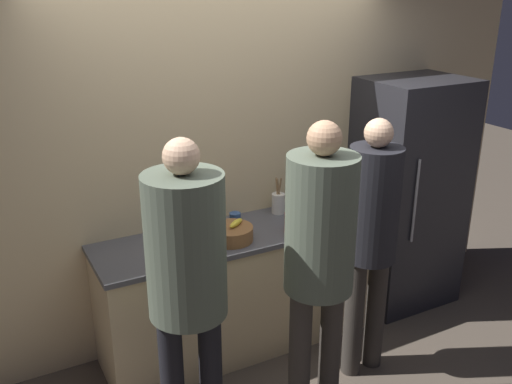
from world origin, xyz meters
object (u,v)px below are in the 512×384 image
object	(u,v)px
fruit_bowl	(231,233)
potted_plant	(317,192)
person_center	(320,248)
bottle_red	(289,221)
cup_yellow	(217,219)
utensil_crock	(278,203)
cup_blue	(235,218)
person_right	(371,230)
person_left	(187,269)
refrigerator	(407,194)

from	to	relation	value
fruit_bowl	potted_plant	distance (m)	0.83
person_center	bottle_red	bearing A→B (deg)	71.50
bottle_red	cup_yellow	xyz separation A→B (m)	(-0.39, 0.33, -0.03)
person_center	potted_plant	distance (m)	1.16
utensil_crock	bottle_red	bearing A→B (deg)	-107.64
fruit_bowl	cup_blue	size ratio (longest dim) A/B	3.54
person_right	potted_plant	xyz separation A→B (m)	(0.09, 0.74, -0.01)
person_left	person_center	world-z (taller)	person_center
bottle_red	potted_plant	bearing A→B (deg)	32.68
cup_yellow	potted_plant	world-z (taller)	potted_plant
utensil_crock	cup_blue	world-z (taller)	utensil_crock
person_right	cup_yellow	world-z (taller)	person_right
refrigerator	bottle_red	bearing A→B (deg)	-173.08
bottle_red	potted_plant	size ratio (longest dim) A/B	0.84
refrigerator	person_right	world-z (taller)	refrigerator
refrigerator	person_left	size ratio (longest dim) A/B	1.00
cup_yellow	person_right	bearing A→B (deg)	-49.22
person_center	cup_yellow	size ratio (longest dim) A/B	17.81
utensil_crock	cup_yellow	xyz separation A→B (m)	(-0.49, -0.00, -0.03)
person_left	bottle_red	distance (m)	1.14
refrigerator	cup_blue	xyz separation A→B (m)	(-1.45, 0.15, 0.02)
fruit_bowl	potted_plant	bearing A→B (deg)	13.21
person_right	fruit_bowl	xyz separation A→B (m)	(-0.71, 0.55, -0.09)
refrigerator	person_left	bearing A→B (deg)	-161.33
refrigerator	fruit_bowl	xyz separation A→B (m)	(-1.59, -0.08, 0.03)
bottle_red	cup_blue	size ratio (longest dim) A/B	2.51
person_center	potted_plant	size ratio (longest dim) A/B	7.52
refrigerator	bottle_red	world-z (taller)	refrigerator
person_left	fruit_bowl	distance (m)	0.88
fruit_bowl	potted_plant	world-z (taller)	potted_plant
fruit_bowl	cup_blue	bearing A→B (deg)	58.79
person_left	fruit_bowl	world-z (taller)	person_left
person_right	cup_blue	world-z (taller)	person_right
bottle_red	cup_yellow	bearing A→B (deg)	139.94
cup_yellow	fruit_bowl	bearing A→B (deg)	-93.74
refrigerator	person_center	xyz separation A→B (m)	(-1.42, -0.85, 0.22)
person_center	cup_yellow	bearing A→B (deg)	98.25
cup_blue	potted_plant	bearing A→B (deg)	-3.53
person_center	cup_yellow	xyz separation A→B (m)	(-0.15, 1.03, -0.19)
potted_plant	person_center	bearing A→B (deg)	-123.34
utensil_crock	bottle_red	size ratio (longest dim) A/B	1.32
refrigerator	potted_plant	distance (m)	0.80
refrigerator	potted_plant	xyz separation A→B (m)	(-0.79, 0.11, 0.11)
person_left	fruit_bowl	xyz separation A→B (m)	(0.56, 0.65, -0.18)
cup_blue	potted_plant	size ratio (longest dim) A/B	0.33
person_center	utensil_crock	bearing A→B (deg)	71.77
person_left	person_center	xyz separation A→B (m)	(0.73, -0.13, 0.01)
fruit_bowl	potted_plant	xyz separation A→B (m)	(0.80, 0.19, 0.08)
person_right	cup_blue	size ratio (longest dim) A/B	21.32
person_right	potted_plant	size ratio (longest dim) A/B	7.12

